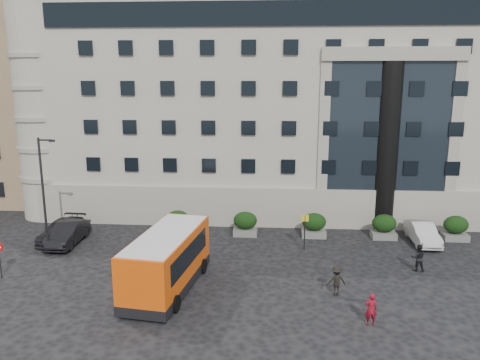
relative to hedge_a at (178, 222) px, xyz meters
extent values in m
plane|color=black|center=(4.00, -7.80, -0.93)|extent=(120.00, 120.00, 0.00)
cube|color=#A6A192|center=(10.00, 14.20, 8.07)|extent=(44.00, 24.00, 18.00)
cylinder|color=black|center=(16.00, 2.50, 5.57)|extent=(1.80, 1.80, 13.00)
cube|color=#886D4F|center=(-20.00, 12.20, 9.07)|extent=(14.00, 14.00, 20.00)
cube|color=brown|center=(-23.00, 30.20, 10.07)|extent=(13.00, 13.00, 22.00)
cube|color=#62615F|center=(0.00, 0.00, -0.68)|extent=(1.80, 1.20, 0.50)
ellipsoid|color=black|center=(0.00, 0.00, 0.24)|extent=(1.80, 1.26, 1.34)
cube|color=#62615F|center=(5.20, 0.00, -0.68)|extent=(1.80, 1.20, 0.50)
ellipsoid|color=black|center=(5.20, 0.00, 0.24)|extent=(1.80, 1.26, 1.34)
cube|color=#62615F|center=(10.40, 0.00, -0.68)|extent=(1.80, 1.20, 0.50)
ellipsoid|color=black|center=(10.40, 0.00, 0.24)|extent=(1.80, 1.26, 1.34)
cube|color=#62615F|center=(15.60, 0.00, -0.68)|extent=(1.80, 1.20, 0.50)
ellipsoid|color=black|center=(15.60, 0.00, 0.24)|extent=(1.80, 1.26, 1.34)
cube|color=#62615F|center=(20.80, 0.00, -0.68)|extent=(1.80, 1.20, 0.50)
ellipsoid|color=black|center=(20.80, 0.00, 0.24)|extent=(1.80, 1.26, 1.34)
cylinder|color=#262628|center=(-8.00, -4.80, 3.07)|extent=(0.16, 0.16, 8.00)
cylinder|color=#262628|center=(-7.55, -4.80, 6.92)|extent=(0.90, 0.12, 0.12)
cube|color=black|center=(-7.10, -4.80, 6.87)|extent=(0.35, 0.18, 0.14)
cylinder|color=#262628|center=(9.50, -2.80, 0.32)|extent=(0.08, 0.08, 2.50)
cube|color=yellow|center=(9.50, -2.80, 1.37)|extent=(0.50, 0.06, 0.45)
cylinder|color=#262628|center=(-9.00, -8.80, 0.17)|extent=(0.08, 0.08, 2.20)
cube|color=#EB500B|center=(1.32, -9.53, 0.97)|extent=(3.77, 8.15, 2.70)
cube|color=black|center=(1.32, -9.53, -0.48)|extent=(3.81, 8.20, 0.55)
cube|color=black|center=(1.32, -9.53, 1.26)|extent=(3.58, 6.45, 1.18)
cube|color=silver|center=(1.32, -9.53, 2.27)|extent=(3.58, 7.74, 0.18)
cylinder|color=black|center=(-0.36, -11.83, -0.48)|extent=(0.40, 0.93, 0.90)
cylinder|color=black|center=(2.30, -12.20, -0.48)|extent=(0.40, 0.93, 0.90)
cylinder|color=black|center=(0.34, -6.85, -0.48)|extent=(0.40, 0.93, 0.90)
cylinder|color=black|center=(3.01, -7.23, -0.48)|extent=(0.40, 0.93, 0.90)
cube|color=maroon|center=(-12.85, 11.13, 0.51)|extent=(2.30, 3.45, 2.32)
cube|color=maroon|center=(-12.72, 8.71, 0.14)|extent=(2.12, 1.59, 1.58)
cube|color=black|center=(-12.69, 8.06, 0.47)|extent=(1.77, 0.21, 0.74)
cylinder|color=black|center=(-13.75, 8.76, -0.54)|extent=(0.28, 0.79, 0.78)
cylinder|color=black|center=(-11.71, 8.86, -0.54)|extent=(0.28, 0.79, 0.78)
cylinder|color=black|center=(-13.91, 11.82, -0.54)|extent=(0.28, 0.79, 0.78)
cylinder|color=black|center=(-11.86, 11.92, -0.54)|extent=(0.28, 0.79, 0.78)
imported|color=black|center=(-7.50, -2.79, -0.14)|extent=(1.75, 4.84, 1.59)
imported|color=black|center=(-8.37, -1.95, -0.21)|extent=(2.30, 5.04, 1.43)
imported|color=black|center=(-13.00, 7.84, -0.18)|extent=(2.55, 5.43, 1.50)
imported|color=silver|center=(18.17, -0.80, -0.19)|extent=(1.60, 4.51, 1.48)
imported|color=maroon|center=(12.06, -12.80, -0.11)|extent=(0.62, 0.42, 1.64)
imported|color=black|center=(16.32, -5.99, -0.07)|extent=(0.88, 0.71, 1.73)
imported|color=black|center=(10.80, -9.66, -0.09)|extent=(1.18, 0.81, 1.67)
camera|label=1|loc=(7.11, -33.98, 10.93)|focal=35.00mm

